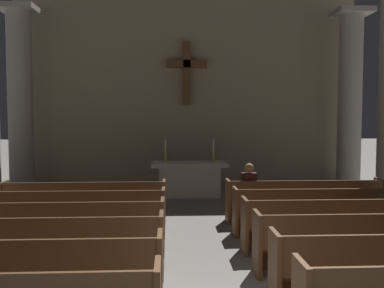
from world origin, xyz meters
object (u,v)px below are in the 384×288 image
at_px(pew_left_row_2, 16,274).
at_px(pew_right_row_6, 305,200).
at_px(pew_right_row_5, 321,211).
at_px(pew_left_row_6, 85,202).
at_px(pew_right_row_4, 343,224).
at_px(lone_worshipper, 248,191).
at_px(column_left_fourth, 20,103).
at_px(altar, 189,178).
at_px(column_right_fourth, 350,103).
at_px(pew_left_row_4, 60,228).
at_px(candlestick_right, 213,155).
at_px(pew_right_row_3, 371,242).
at_px(candlestick_left, 166,155).
at_px(pew_left_row_5, 74,214).
at_px(pew_left_row_3, 42,247).

xyz_separation_m(pew_left_row_2, pew_right_row_6, (4.86, 4.40, 0.00)).
bearing_deg(pew_right_row_5, pew_left_row_6, 167.25).
xyz_separation_m(pew_left_row_2, pew_right_row_4, (4.86, 2.20, 0.00)).
relative_size(pew_right_row_4, lone_worshipper, 2.66).
relative_size(column_left_fourth, altar, 2.57).
bearing_deg(column_right_fourth, column_left_fourth, 180.00).
xyz_separation_m(pew_left_row_4, candlestick_right, (3.13, 5.43, 0.74)).
distance_m(pew_right_row_3, column_left_fourth, 10.84).
height_order(pew_right_row_4, candlestick_left, candlestick_left).
xyz_separation_m(pew_right_row_5, column_right_fourth, (2.68, 5.24, 2.27)).
bearing_deg(candlestick_left, pew_right_row_4, -60.05).
distance_m(pew_left_row_5, pew_right_row_5, 4.86).
distance_m(pew_left_row_3, pew_left_row_4, 1.10).
xyz_separation_m(pew_left_row_4, pew_right_row_6, (4.86, 2.20, 0.00)).
relative_size(pew_left_row_3, pew_left_row_5, 1.00).
bearing_deg(pew_right_row_4, pew_right_row_3, -90.00).
distance_m(pew_right_row_3, pew_right_row_5, 2.20).
relative_size(pew_left_row_2, altar, 1.59).
relative_size(column_right_fourth, candlestick_left, 8.59).
distance_m(altar, candlestick_left, 0.98).
distance_m(pew_left_row_2, pew_left_row_4, 2.20).
height_order(pew_left_row_2, pew_left_row_4, same).
distance_m(pew_right_row_4, candlestick_right, 5.75).
bearing_deg(lone_worshipper, candlestick_left, 120.31).
xyz_separation_m(pew_right_row_3, altar, (-2.43, 6.53, 0.06)).
distance_m(pew_left_row_5, pew_right_row_3, 5.34).
relative_size(pew_right_row_3, lone_worshipper, 2.66).
bearing_deg(pew_right_row_5, pew_left_row_4, -167.25).
bearing_deg(lone_worshipper, pew_left_row_2, -129.04).
height_order(pew_right_row_6, column_right_fourth, column_right_fourth).
distance_m(pew_left_row_2, pew_left_row_5, 3.30).
bearing_deg(pew_left_row_3, lone_worshipper, 42.85).
bearing_deg(pew_left_row_6, column_right_fourth, 28.76).
distance_m(pew_right_row_4, lone_worshipper, 2.58).
xyz_separation_m(pew_left_row_2, altar, (2.43, 7.63, 0.06)).
xyz_separation_m(column_right_fourth, candlestick_left, (-5.82, -0.91, -1.53)).
height_order(pew_left_row_5, candlestick_right, candlestick_right).
bearing_deg(candlestick_right, altar, -180.00).
bearing_deg(pew_right_row_3, candlestick_right, 104.84).
bearing_deg(pew_left_row_5, lone_worshipper, 17.55).
bearing_deg(altar, pew_left_row_6, -126.94).
bearing_deg(column_left_fourth, pew_right_row_6, -28.76).
bearing_deg(pew_right_row_3, pew_right_row_4, 90.00).
height_order(pew_left_row_3, column_left_fourth, column_left_fourth).
relative_size(column_right_fourth, altar, 2.57).
bearing_deg(altar, pew_right_row_3, -69.59).
relative_size(pew_left_row_2, pew_right_row_4, 1.00).
relative_size(pew_right_row_5, column_right_fourth, 0.62).
xyz_separation_m(pew_left_row_5, column_left_fourth, (-2.68, 5.24, 2.27)).
height_order(pew_right_row_4, pew_right_row_5, same).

